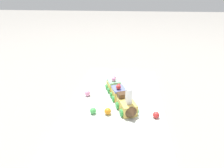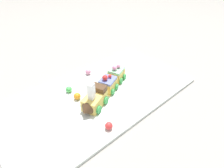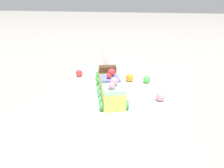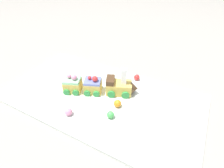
{
  "view_description": "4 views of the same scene",
  "coord_description": "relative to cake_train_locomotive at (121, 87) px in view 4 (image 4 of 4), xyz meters",
  "views": [
    {
      "loc": [
        0.62,
        0.06,
        0.42
      ],
      "look_at": [
        -0.05,
        -0.02,
        0.08
      ],
      "focal_mm": 28.0,
      "sensor_mm": 36.0,
      "label": 1
    },
    {
      "loc": [
        0.3,
        0.43,
        0.45
      ],
      "look_at": [
        -0.05,
        0.02,
        0.04
      ],
      "focal_mm": 28.0,
      "sensor_mm": 36.0,
      "label": 2
    },
    {
      "loc": [
        -0.58,
        -0.16,
        0.26
      ],
      "look_at": [
        -0.01,
        0.01,
        0.03
      ],
      "focal_mm": 35.0,
      "sensor_mm": 36.0,
      "label": 3
    },
    {
      "loc": [
        0.27,
        -0.42,
        0.44
      ],
      "look_at": [
        0.05,
        -0.0,
        0.08
      ],
      "focal_mm": 28.0,
      "sensor_mm": 36.0,
      "label": 4
    }
  ],
  "objects": [
    {
      "name": "ground_plane",
      "position": [
        -0.06,
        -0.05,
        -0.04
      ],
      "size": [
        10.0,
        10.0,
        0.0
      ],
      "primitive_type": "plane",
      "color": "gray"
    },
    {
      "name": "display_board",
      "position": [
        -0.06,
        -0.05,
        -0.03
      ],
      "size": [
        0.73,
        0.39,
        0.01
      ],
      "primitive_type": "cube",
      "color": "silver",
      "rests_on": "ground_plane"
    },
    {
      "name": "cake_train_locomotive",
      "position": [
        0.0,
        0.0,
        0.0
      ],
      "size": [
        0.13,
        0.1,
        0.11
      ],
      "rotation": [
        0.0,
        0.0,
        0.41
      ],
      "color": "#E0BC56",
      "rests_on": "display_board"
    },
    {
      "name": "cake_car_blueberry",
      "position": [
        -0.1,
        -0.04,
        -0.0
      ],
      "size": [
        0.08,
        0.09,
        0.07
      ],
      "rotation": [
        0.0,
        0.0,
        0.41
      ],
      "color": "#E0BC56",
      "rests_on": "display_board"
    },
    {
      "name": "cake_car_mint",
      "position": [
        -0.17,
        -0.07,
        -0.0
      ],
      "size": [
        0.08,
        0.09,
        0.07
      ],
      "rotation": [
        0.0,
        0.0,
        0.41
      ],
      "color": "#E0BC56",
      "rests_on": "display_board"
    },
    {
      "name": "gumball_green",
      "position": [
        0.03,
        -0.13,
        -0.02
      ],
      "size": [
        0.02,
        0.02,
        0.02
      ],
      "primitive_type": "sphere",
      "color": "#4CBC56",
      "rests_on": "display_board"
    },
    {
      "name": "gumball_pink",
      "position": [
        -0.1,
        -0.18,
        -0.02
      ],
      "size": [
        0.03,
        0.03,
        0.03
      ],
      "primitive_type": "sphere",
      "color": "pink",
      "rests_on": "display_board"
    },
    {
      "name": "gumball_red",
      "position": [
        0.02,
        0.11,
        -0.02
      ],
      "size": [
        0.02,
        0.02,
        0.02
      ],
      "primitive_type": "sphere",
      "color": "red",
      "rests_on": "display_board"
    },
    {
      "name": "gumball_orange",
      "position": [
        0.02,
        -0.07,
        -0.02
      ],
      "size": [
        0.03,
        0.03,
        0.03
      ],
      "primitive_type": "sphere",
      "color": "orange",
      "rests_on": "display_board"
    }
  ]
}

